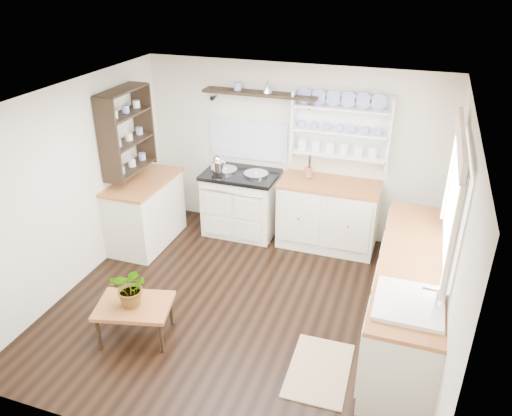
# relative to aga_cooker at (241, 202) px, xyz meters

# --- Properties ---
(floor) EXTENTS (4.00, 3.80, 0.01)m
(floor) POSITION_rel_aga_cooker_xyz_m (0.60, -1.57, -0.45)
(floor) COLOR black
(floor) RESTS_ON ground
(wall_back) EXTENTS (4.00, 0.02, 2.30)m
(wall_back) POSITION_rel_aga_cooker_xyz_m (0.60, 0.33, 0.70)
(wall_back) COLOR silver
(wall_back) RESTS_ON ground
(wall_right) EXTENTS (0.02, 3.80, 2.30)m
(wall_right) POSITION_rel_aga_cooker_xyz_m (2.60, -1.57, 0.70)
(wall_right) COLOR silver
(wall_right) RESTS_ON ground
(wall_left) EXTENTS (0.02, 3.80, 2.30)m
(wall_left) POSITION_rel_aga_cooker_xyz_m (-1.40, -1.57, 0.70)
(wall_left) COLOR silver
(wall_left) RESTS_ON ground
(ceiling) EXTENTS (4.00, 3.80, 0.01)m
(ceiling) POSITION_rel_aga_cooker_xyz_m (0.60, -1.57, 1.85)
(ceiling) COLOR white
(ceiling) RESTS_ON wall_back
(window) EXTENTS (0.08, 1.55, 1.22)m
(window) POSITION_rel_aga_cooker_xyz_m (2.55, -1.42, 1.11)
(window) COLOR white
(window) RESTS_ON wall_right
(aga_cooker) EXTENTS (0.99, 0.69, 0.92)m
(aga_cooker) POSITION_rel_aga_cooker_xyz_m (0.00, 0.00, 0.00)
(aga_cooker) COLOR silver
(aga_cooker) RESTS_ON floor
(back_cabinets) EXTENTS (1.27, 0.63, 0.90)m
(back_cabinets) POSITION_rel_aga_cooker_xyz_m (1.20, 0.03, 0.01)
(back_cabinets) COLOR #EDE7CC
(back_cabinets) RESTS_ON floor
(right_cabinets) EXTENTS (0.62, 2.43, 0.90)m
(right_cabinets) POSITION_rel_aga_cooker_xyz_m (2.30, -1.47, 0.01)
(right_cabinets) COLOR #EDE7CC
(right_cabinets) RESTS_ON floor
(belfast_sink) EXTENTS (0.55, 0.60, 0.45)m
(belfast_sink) POSITION_rel_aga_cooker_xyz_m (2.30, -2.22, 0.35)
(belfast_sink) COLOR white
(belfast_sink) RESTS_ON right_cabinets
(left_cabinets) EXTENTS (0.62, 1.13, 0.90)m
(left_cabinets) POSITION_rel_aga_cooker_xyz_m (-1.10, -0.67, 0.01)
(left_cabinets) COLOR #EDE7CC
(left_cabinets) RESTS_ON floor
(plate_rack) EXTENTS (1.20, 0.22, 0.90)m
(plate_rack) POSITION_rel_aga_cooker_xyz_m (1.25, 0.29, 1.10)
(plate_rack) COLOR white
(plate_rack) RESTS_ON wall_back
(high_shelf) EXTENTS (1.50, 0.29, 0.16)m
(high_shelf) POSITION_rel_aga_cooker_xyz_m (0.20, 0.21, 1.46)
(high_shelf) COLOR black
(high_shelf) RESTS_ON wall_back
(left_shelving) EXTENTS (0.28, 0.80, 1.05)m
(left_shelving) POSITION_rel_aga_cooker_xyz_m (-1.24, -0.67, 1.10)
(left_shelving) COLOR black
(left_shelving) RESTS_ON wall_left
(kettle) EXTENTS (0.17, 0.17, 0.21)m
(kettle) POSITION_rel_aga_cooker_xyz_m (-0.28, -0.12, 0.58)
(kettle) COLOR silver
(kettle) RESTS_ON aga_cooker
(utensil_crock) EXTENTS (0.11, 0.11, 0.12)m
(utensil_crock) POSITION_rel_aga_cooker_xyz_m (0.90, 0.11, 0.52)
(utensil_crock) COLOR #A9583E
(utensil_crock) RESTS_ON back_cabinets
(center_table) EXTENTS (0.82, 0.67, 0.39)m
(center_table) POSITION_rel_aga_cooker_xyz_m (-0.24, -2.38, -0.11)
(center_table) COLOR brown
(center_table) RESTS_ON floor
(potted_plant) EXTENTS (0.37, 0.33, 0.41)m
(potted_plant) POSITION_rel_aga_cooker_xyz_m (-0.24, -2.38, 0.14)
(potted_plant) COLOR #3F7233
(potted_plant) RESTS_ON center_table
(floor_rug) EXTENTS (0.57, 0.86, 0.02)m
(floor_rug) POSITION_rel_aga_cooker_xyz_m (1.62, -2.26, -0.44)
(floor_rug) COLOR olive
(floor_rug) RESTS_ON floor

